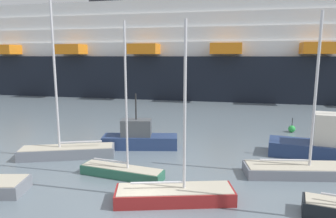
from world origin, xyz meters
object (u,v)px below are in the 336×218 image
Objects in this scene: fishing_boat_1 at (139,138)px; channel_buoy_0 at (292,129)px; sailboat_3 at (122,169)px; sailboat_5 at (175,193)px; sailboat_0 at (67,150)px; sailboat_4 at (300,168)px; fishing_boat_0 at (331,143)px; cruise_ship at (226,55)px.

channel_buoy_0 is (13.20, 7.19, -0.50)m from fishing_boat_1.
sailboat_5 is at bearing -24.73° from sailboat_3.
sailboat_0 is 10.16m from sailboat_5.
sailboat_0 is at bearing 161.77° from sailboat_3.
sailboat_3 reaches higher than sailboat_5.
channel_buoy_0 is at bearing 72.45° from sailboat_4.
fishing_boat_0 is (18.68, 2.76, 0.56)m from sailboat_0.
sailboat_3 is (4.98, -2.82, -0.11)m from sailboat_0.
fishing_boat_1 is (-0.45, 5.88, 0.36)m from sailboat_3.
fishing_boat_0 is 7.60m from channel_buoy_0.
sailboat_4 is (15.72, -0.89, -0.11)m from sailboat_0.
sailboat_4 reaches higher than channel_buoy_0.
sailboat_5 reaches higher than fishing_boat_0.
sailboat_5 is 43.66m from cruise_ship.
sailboat_4 is 1.09× the size of sailboat_5.
cruise_ship is at bearing 91.27° from sailboat_3.
fishing_boat_0 is at bearing 171.36° from sailboat_0.
fishing_boat_1 is (-11.18, 3.96, 0.36)m from sailboat_4.
fishing_boat_0 is at bearing -76.02° from cruise_ship.
channel_buoy_0 is 0.01× the size of cruise_ship.
sailboat_4 is 11.86m from fishing_boat_1.
sailboat_4 reaches higher than fishing_boat_1.
fishing_boat_1 is 15.05m from channel_buoy_0.
sailboat_3 is 6.54× the size of channel_buoy_0.
fishing_boat_0 reaches higher than fishing_boat_1.
sailboat_5 is 9.42m from fishing_boat_1.
cruise_ship reaches higher than sailboat_3.
sailboat_0 is at bearing 25.78° from fishing_boat_1.
fishing_boat_0 is 5.99× the size of channel_buoy_0.
fishing_boat_0 is at bearing 33.40° from sailboat_3.
fishing_boat_0 is 14.14m from fishing_boat_1.
sailboat_4 is at bearing -81.36° from cruise_ship.
cruise_ship is (-6.60, 34.78, 6.23)m from fishing_boat_0.
sailboat_3 is at bearing 131.69° from sailboat_5.
fishing_boat_1 is 4.32× the size of channel_buoy_0.
cruise_ship is (-3.64, 38.43, 6.90)m from sailboat_4.
sailboat_0 is at bearing -160.56° from fishing_boat_0.
sailboat_0 is 15.74m from sailboat_4.
sailboat_5 is 1.47× the size of fishing_boat_1.
sailboat_3 is 18.27m from channel_buoy_0.
sailboat_0 is 1.18× the size of sailboat_4.
sailboat_5 is at bearing -129.89° from fishing_boat_0.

